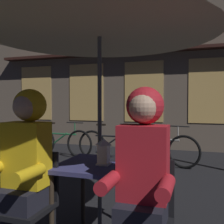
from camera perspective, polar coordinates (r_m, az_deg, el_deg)
The scene contains 12 objects.
cafe_table at distance 2.43m, azimuth -2.69°, elevation -13.43°, with size 0.72×0.72×0.74m.
patio_umbrella at distance 2.47m, azimuth -2.75°, elevation 20.27°, with size 2.10×2.10×2.31m.
lantern at distance 2.32m, azimuth -1.83°, elevation -8.51°, with size 0.11×0.11×0.23m.
chair_left at distance 2.38m, azimuth -17.48°, elevation -17.58°, with size 0.40×0.40×0.87m.
chair_right at distance 2.02m, azimuth 6.98°, elevation -21.25°, with size 0.40×0.40×0.87m.
person_left_hooded at distance 2.24m, azimuth -18.44°, elevation -9.36°, with size 0.45×0.56×1.40m.
person_right_hooded at distance 1.85m, azimuth 6.68°, elevation -11.72°, with size 0.45×0.56×1.40m.
shopfront_building at distance 7.93m, azimuth 7.39°, elevation 15.14°, with size 10.00×0.93×6.20m.
bicycle_nearest at distance 6.42m, azimuth -11.08°, elevation -6.44°, with size 1.68×0.19×0.84m.
bicycle_second at distance 5.86m, azimuth 0.21°, elevation -7.21°, with size 1.68×0.09×0.84m.
bicycle_third at distance 5.50m, azimuth 10.17°, elevation -7.85°, with size 1.66×0.39×0.84m.
book at distance 2.53m, azimuth 0.80°, elevation -10.18°, with size 0.20×0.14×0.02m, color black.
Camera 1 is at (0.84, -2.19, 1.29)m, focal length 42.04 mm.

